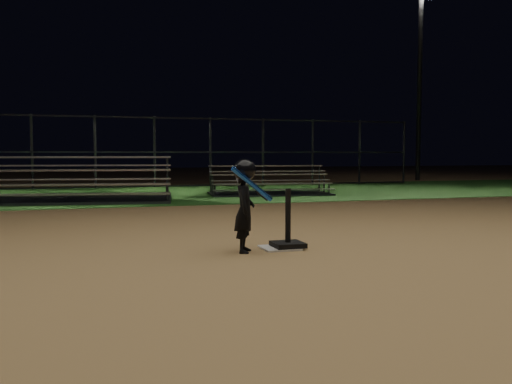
{
  "coord_description": "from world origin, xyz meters",
  "views": [
    {
      "loc": [
        -2.3,
        -6.42,
        1.2
      ],
      "look_at": [
        0.0,
        1.0,
        0.65
      ],
      "focal_mm": 38.42,
      "sensor_mm": 36.0,
      "label": 1
    }
  ],
  "objects_px": {
    "home_plate": "(280,248)",
    "bleacher_right": "(270,189)",
    "batting_tee": "(288,236)",
    "bleacher_left": "(78,192)",
    "child_batter": "(245,203)",
    "light_pole_right": "(421,69)"
  },
  "relations": [
    {
      "from": "home_plate",
      "to": "bleacher_right",
      "type": "relative_size",
      "value": 0.12
    },
    {
      "from": "bleacher_right",
      "to": "light_pole_right",
      "type": "distance_m",
      "value": 12.13
    },
    {
      "from": "batting_tee",
      "to": "child_batter",
      "type": "xyz_separation_m",
      "value": [
        -0.59,
        -0.08,
        0.45
      ]
    },
    {
      "from": "batting_tee",
      "to": "child_batter",
      "type": "height_order",
      "value": "child_batter"
    },
    {
      "from": "home_plate",
      "to": "light_pole_right",
      "type": "xyz_separation_m",
      "value": [
        12.0,
        14.94,
        4.93
      ]
    },
    {
      "from": "home_plate",
      "to": "bleacher_right",
      "type": "distance_m",
      "value": 9.08
    },
    {
      "from": "bleacher_left",
      "to": "light_pole_right",
      "type": "xyz_separation_m",
      "value": [
        14.52,
        7.07,
        4.71
      ]
    },
    {
      "from": "bleacher_left",
      "to": "bleacher_right",
      "type": "bearing_deg",
      "value": 16.91
    },
    {
      "from": "batting_tee",
      "to": "bleacher_left",
      "type": "bearing_deg",
      "value": 108.4
    },
    {
      "from": "home_plate",
      "to": "bleacher_left",
      "type": "xyz_separation_m",
      "value": [
        -2.52,
        7.87,
        0.22
      ]
    },
    {
      "from": "child_batter",
      "to": "batting_tee",
      "type": "bearing_deg",
      "value": -61.2
    },
    {
      "from": "batting_tee",
      "to": "light_pole_right",
      "type": "distance_m",
      "value": 19.71
    },
    {
      "from": "home_plate",
      "to": "batting_tee",
      "type": "relative_size",
      "value": 0.61
    },
    {
      "from": "batting_tee",
      "to": "bleacher_left",
      "type": "relative_size",
      "value": 0.15
    },
    {
      "from": "batting_tee",
      "to": "bleacher_left",
      "type": "height_order",
      "value": "bleacher_left"
    },
    {
      "from": "bleacher_left",
      "to": "bleacher_right",
      "type": "height_order",
      "value": "bleacher_left"
    },
    {
      "from": "bleacher_left",
      "to": "bleacher_right",
      "type": "xyz_separation_m",
      "value": [
        5.32,
        0.77,
        -0.06
      ]
    },
    {
      "from": "home_plate",
      "to": "bleacher_right",
      "type": "xyz_separation_m",
      "value": [
        2.79,
        8.64,
        0.16
      ]
    },
    {
      "from": "child_batter",
      "to": "bleacher_left",
      "type": "xyz_separation_m",
      "value": [
        -2.04,
        7.97,
        -0.37
      ]
    },
    {
      "from": "batting_tee",
      "to": "home_plate",
      "type": "bearing_deg",
      "value": 167.39
    },
    {
      "from": "light_pole_right",
      "to": "home_plate",
      "type": "bearing_deg",
      "value": -128.77
    },
    {
      "from": "batting_tee",
      "to": "bleacher_left",
      "type": "distance_m",
      "value": 8.32
    }
  ]
}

